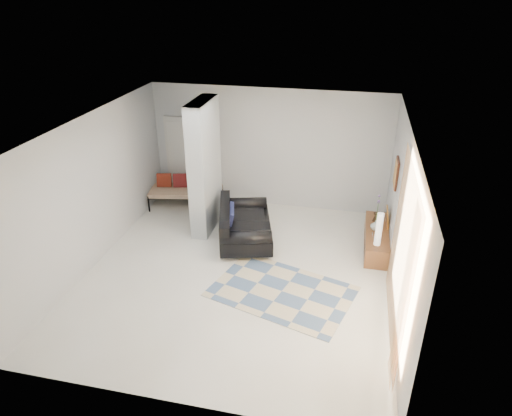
# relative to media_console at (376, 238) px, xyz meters

# --- Properties ---
(floor) EXTENTS (6.00, 6.00, 0.00)m
(floor) POSITION_rel_media_console_xyz_m (-2.52, -1.48, -0.21)
(floor) COLOR silver
(floor) RESTS_ON ground
(ceiling) EXTENTS (6.00, 6.00, 0.00)m
(ceiling) POSITION_rel_media_console_xyz_m (-2.52, -1.48, 2.59)
(ceiling) COLOR white
(ceiling) RESTS_ON wall_back
(wall_back) EXTENTS (6.00, 0.00, 6.00)m
(wall_back) POSITION_rel_media_console_xyz_m (-2.52, 1.52, 1.19)
(wall_back) COLOR silver
(wall_back) RESTS_ON ground
(wall_front) EXTENTS (6.00, 0.00, 6.00)m
(wall_front) POSITION_rel_media_console_xyz_m (-2.52, -4.48, 1.19)
(wall_front) COLOR silver
(wall_front) RESTS_ON ground
(wall_left) EXTENTS (0.00, 6.00, 6.00)m
(wall_left) POSITION_rel_media_console_xyz_m (-5.27, -1.48, 1.19)
(wall_left) COLOR silver
(wall_left) RESTS_ON ground
(wall_right) EXTENTS (0.00, 6.00, 6.00)m
(wall_right) POSITION_rel_media_console_xyz_m (0.23, -1.48, 1.19)
(wall_right) COLOR silver
(wall_right) RESTS_ON ground
(partition_column) EXTENTS (0.35, 1.20, 2.80)m
(partition_column) POSITION_rel_media_console_xyz_m (-3.62, 0.12, 1.19)
(partition_column) COLOR #B3B9BB
(partition_column) RESTS_ON floor
(hallway_door) EXTENTS (0.85, 0.06, 2.04)m
(hallway_door) POSITION_rel_media_console_xyz_m (-4.62, 1.48, 0.81)
(hallway_door) COLOR silver
(hallway_door) RESTS_ON floor
(curtain) EXTENTS (0.00, 2.55, 2.55)m
(curtain) POSITION_rel_media_console_xyz_m (0.15, -2.63, 1.24)
(curtain) COLOR #FF9D43
(curtain) RESTS_ON wall_right
(wall_art) EXTENTS (0.04, 0.45, 0.55)m
(wall_art) POSITION_rel_media_console_xyz_m (0.20, -0.00, 1.44)
(wall_art) COLOR #3A1A0F
(wall_art) RESTS_ON wall_right
(media_console) EXTENTS (0.45, 1.66, 0.80)m
(media_console) POSITION_rel_media_console_xyz_m (0.00, 0.00, 0.00)
(media_console) COLOR brown
(media_console) RESTS_ON floor
(loveseat) EXTENTS (1.44, 1.95, 0.76)m
(loveseat) POSITION_rel_media_console_xyz_m (-2.73, -0.30, 0.14)
(loveseat) COLOR silver
(loveseat) RESTS_ON floor
(daybed) EXTENTS (1.78, 0.99, 0.77)m
(daybed) POSITION_rel_media_console_xyz_m (-4.45, 0.99, 0.21)
(daybed) COLOR black
(daybed) RESTS_ON floor
(area_rug) EXTENTS (2.72, 2.19, 0.01)m
(area_rug) POSITION_rel_media_console_xyz_m (-1.62, -1.88, -0.20)
(area_rug) COLOR beige
(area_rug) RESTS_ON floor
(cylinder_lamp) EXTENTS (0.12, 0.12, 0.66)m
(cylinder_lamp) POSITION_rel_media_console_xyz_m (-0.02, -0.57, 0.52)
(cylinder_lamp) COLOR white
(cylinder_lamp) RESTS_ON media_console
(bronze_figurine) EXTENTS (0.11, 0.11, 0.21)m
(bronze_figurine) POSITION_rel_media_console_xyz_m (-0.05, 0.39, 0.30)
(bronze_figurine) COLOR black
(bronze_figurine) RESTS_ON media_console
(vase) EXTENTS (0.21, 0.21, 0.21)m
(vase) POSITION_rel_media_console_xyz_m (-0.05, 0.01, 0.30)
(vase) COLOR silver
(vase) RESTS_ON media_console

